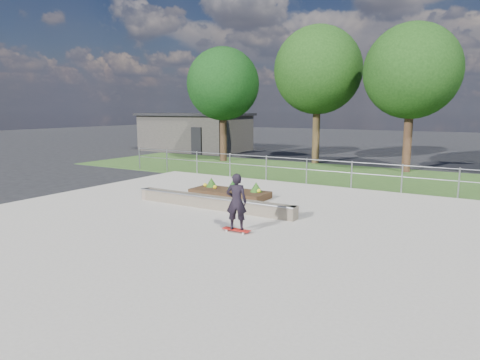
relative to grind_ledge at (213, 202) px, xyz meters
The scene contains 11 objects.
ground 1.70m from the grind_ledge, 60.01° to the right, with size 120.00×120.00×0.00m, color black.
grass_verge 9.58m from the grind_ledge, 84.96° to the left, with size 30.00×8.00×0.02m, color #2E4E1F.
concrete_slab 1.70m from the grind_ledge, 60.01° to the right, with size 15.00×15.00×0.06m, color #9F998D.
fence 6.12m from the grind_ledge, 82.07° to the left, with size 20.06×0.06×1.20m.
building 21.17m from the grind_ledge, 128.50° to the left, with size 8.40×5.40×3.00m.
tree_far_left 14.34m from the grind_ledge, 121.81° to the left, with size 4.55×4.55×7.15m.
tree_mid_left 14.65m from the grind_ledge, 96.98° to the left, with size 5.25×5.25×8.25m.
tree_mid_right 14.03m from the grind_ledge, 72.97° to the left, with size 4.90×4.90×7.70m.
grind_ledge is the anchor object (origin of this frame).
planter_bed 2.02m from the grind_ledge, 105.53° to the left, with size 3.00×1.20×0.61m.
skateboarder 2.97m from the grind_ledge, 42.51° to the right, with size 0.80×0.55×1.60m.
Camera 1 is at (7.10, -9.93, 3.32)m, focal length 32.00 mm.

